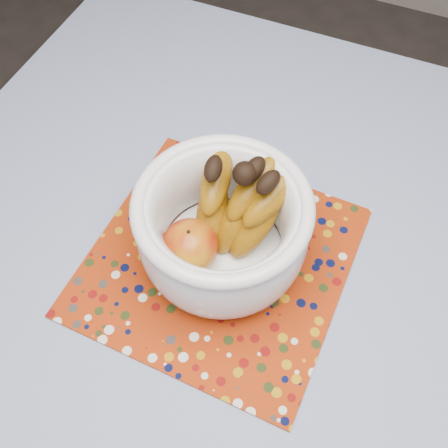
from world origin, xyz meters
TOP-DOWN VIEW (x-y plane):
  - table at (0.00, 0.00)m, footprint 1.20×1.20m
  - tablecloth at (0.00, 0.00)m, footprint 1.32×1.32m
  - placemat at (-0.12, 0.07)m, footprint 0.39×0.39m
  - fruit_bowl at (-0.11, 0.09)m, footprint 0.25×0.26m

SIDE VIEW (x-z plane):
  - table at x=0.00m, z-range 0.30..1.05m
  - tablecloth at x=0.00m, z-range 0.75..0.76m
  - placemat at x=-0.12m, z-range 0.76..0.76m
  - fruit_bowl at x=-0.11m, z-range 0.76..0.94m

